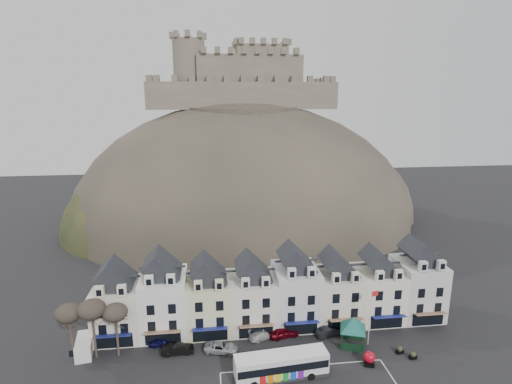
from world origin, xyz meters
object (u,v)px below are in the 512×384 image
Objects in this scene: white_van at (85,346)px; car_navy at (161,342)px; car_silver at (221,348)px; car_black at (178,349)px; car_maroon at (284,332)px; flagpole at (371,314)px; red_buoy at (369,358)px; bus at (281,364)px; car_white at (263,334)px; bus_shelter at (353,324)px; car_charcoal at (330,331)px.

car_navy is (10.54, 0.45, -0.49)m from white_van.
car_silver reaches higher than car_navy.
car_black is at bearing -130.54° from car_navy.
car_black is 0.98× the size of car_maroon.
car_navy is at bearing 173.65° from flagpole.
car_navy is 3.28m from car_black.
red_buoy is 6.19m from flagpole.
car_silver is (8.58, -2.50, 0.04)m from car_navy.
red_buoy is at bearing -0.46° from bus.
car_white is at bearing -82.94° from car_black.
bus_shelter is 1.56× the size of car_white.
flagpole is (13.99, 5.41, 3.06)m from bus.
car_charcoal is (-2.50, 2.80, -2.79)m from bus_shelter.
car_silver is at bearing 135.09° from bus.
car_navy is (-27.54, 3.31, -2.89)m from bus_shelter.
car_navy is 25.05m from car_charcoal.
red_buoy is 0.38× the size of white_van.
flagpole is at bearing 18.51° from bus_shelter.
car_black is at bearing 167.74° from red_buoy.
car_maroon is (-10.22, 7.78, -0.22)m from red_buoy.
car_navy is at bearing 45.80° from car_black.
car_navy is at bearing 164.63° from red_buoy.
flagpole is 1.85× the size of car_silver.
car_maroon is (-9.48, 3.31, -2.74)m from bus_shelter.
bus_shelter is 4.68m from car_charcoal.
bus_shelter is at bearing 20.30° from bus.
bus_shelter reaches higher than car_black.
white_van is at bearing 97.07° from car_silver.
red_buoy is 0.43× the size of car_black.
car_navy is at bearing 146.41° from bus.
car_white is at bearing -55.14° from car_silver.
bus_shelter is 2.87m from flagpole.
white_van is at bearing 80.08° from car_maroon.
bus reaches higher than red_buoy.
flagpole is at bearing -124.58° from car_white.
bus is at bearing -135.51° from bus_shelter.
bus is 2.84× the size of car_white.
flagpole is (2.49, -0.03, 1.42)m from bus_shelter.
car_navy is 8.93m from car_silver.
car_charcoal reaches higher than car_white.
car_white reaches higher than car_navy.
car_silver is at bearing 82.18° from car_charcoal.
car_charcoal reaches higher than car_navy.
car_silver is 1.09× the size of car_white.
car_black is 22.64m from car_charcoal.
white_van is at bearing 175.92° from flagpole.
white_van is 19.23m from car_silver.
flagpole is at bearing 16.13° from bus.
car_charcoal is at bearing -115.04° from car_white.
bus_shelter reaches higher than red_buoy.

